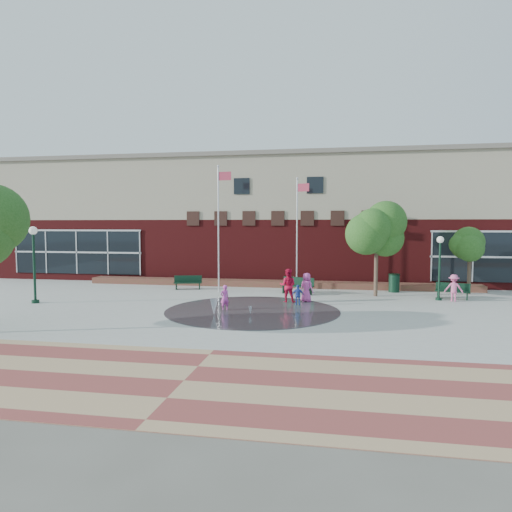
% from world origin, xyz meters
% --- Properties ---
extents(ground, '(120.00, 120.00, 0.00)m').
position_xyz_m(ground, '(0.00, 0.00, 0.00)').
color(ground, '#666056').
rests_on(ground, ground).
extents(plaza_concrete, '(46.00, 18.00, 0.01)m').
position_xyz_m(plaza_concrete, '(0.00, 4.00, 0.00)').
color(plaza_concrete, '#A8A8A0').
rests_on(plaza_concrete, ground).
extents(paver_band, '(46.00, 6.00, 0.01)m').
position_xyz_m(paver_band, '(0.00, -7.00, 0.00)').
color(paver_band, brown).
rests_on(paver_band, ground).
extents(splash_pad, '(8.40, 8.40, 0.01)m').
position_xyz_m(splash_pad, '(0.00, 3.00, 0.00)').
color(splash_pad, '#383A3D').
rests_on(splash_pad, ground).
extents(library_building, '(44.40, 10.40, 9.20)m').
position_xyz_m(library_building, '(0.00, 17.48, 4.64)').
color(library_building, '#591113').
rests_on(library_building, ground).
extents(flower_bed, '(26.00, 1.20, 0.40)m').
position_xyz_m(flower_bed, '(0.00, 11.60, 0.00)').
color(flower_bed, maroon).
rests_on(flower_bed, ground).
extents(flagpole_left, '(0.91, 0.19, 7.77)m').
position_xyz_m(flagpole_left, '(-3.13, 8.69, 4.33)').
color(flagpole_left, silver).
rests_on(flagpole_left, ground).
extents(flagpole_right, '(0.83, 0.36, 7.14)m').
position_xyz_m(flagpole_right, '(1.52, 10.50, 3.99)').
color(flagpole_right, silver).
rests_on(flagpole_right, ground).
extents(lamp_left, '(0.43, 0.43, 4.07)m').
position_xyz_m(lamp_left, '(-11.73, 3.12, 2.53)').
color(lamp_left, black).
rests_on(lamp_left, ground).
extents(lamp_right, '(0.37, 0.37, 3.54)m').
position_xyz_m(lamp_right, '(9.53, 7.80, 2.20)').
color(lamp_right, black).
rests_on(lamp_right, ground).
extents(bench_left, '(1.84, 0.93, 0.89)m').
position_xyz_m(bench_left, '(-5.41, 9.43, 0.29)').
color(bench_left, black).
rests_on(bench_left, ground).
extents(bench_mid, '(2.06, 1.17, 1.00)m').
position_xyz_m(bench_mid, '(1.67, 8.71, 0.32)').
color(bench_mid, black).
rests_on(bench_mid, ground).
extents(bench_right, '(1.87, 0.99, 0.90)m').
position_xyz_m(bench_right, '(10.37, 8.36, 0.29)').
color(bench_right, black).
rests_on(bench_right, ground).
extents(trash_can, '(0.70, 0.70, 1.15)m').
position_xyz_m(trash_can, '(7.48, 10.50, 0.58)').
color(trash_can, black).
rests_on(trash_can, ground).
extents(tree_mid, '(3.15, 3.15, 5.31)m').
position_xyz_m(tree_mid, '(6.23, 8.66, 3.87)').
color(tree_mid, '#463428').
rests_on(tree_mid, ground).
extents(tree_small_right, '(2.43, 2.43, 4.15)m').
position_xyz_m(tree_small_right, '(11.77, 10.40, 3.03)').
color(tree_small_right, '#463428').
rests_on(tree_small_right, ground).
extents(water_jet_a, '(0.38, 0.38, 0.74)m').
position_xyz_m(water_jet_a, '(-1.54, 1.65, 0.00)').
color(water_jet_a, white).
rests_on(water_jet_a, ground).
extents(water_jet_b, '(0.17, 0.17, 0.39)m').
position_xyz_m(water_jet_b, '(0.10, 1.96, 0.00)').
color(water_jet_b, white).
rests_on(water_jet_b, ground).
extents(child_splash, '(0.54, 0.52, 1.24)m').
position_xyz_m(child_splash, '(-1.36, 2.95, 0.62)').
color(child_splash, '#DA46B2').
rests_on(child_splash, ground).
extents(adult_red, '(0.89, 0.69, 1.82)m').
position_xyz_m(adult_red, '(1.42, 5.71, 0.91)').
color(adult_red, red).
rests_on(adult_red, ground).
extents(adult_pink, '(0.92, 0.82, 1.59)m').
position_xyz_m(adult_pink, '(2.40, 5.98, 0.79)').
color(adult_pink, '#D049A3').
rests_on(adult_pink, ground).
extents(child_blue, '(0.65, 0.32, 1.08)m').
position_xyz_m(child_blue, '(2.04, 4.89, 0.54)').
color(child_blue, '#334DB9').
rests_on(child_blue, ground).
extents(person_bench, '(1.04, 0.72, 1.48)m').
position_xyz_m(person_bench, '(10.24, 7.56, 0.74)').
color(person_bench, '#E15F98').
rests_on(person_bench, ground).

